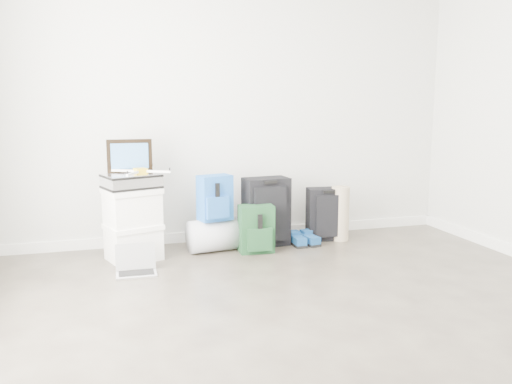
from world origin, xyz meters
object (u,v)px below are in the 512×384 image
object	(u,v)px
duffel_bag	(215,235)
large_suitcase	(266,212)
laptop	(136,266)
carry_on	(324,214)
briefcase	(131,181)
boxes_stack	(133,224)

from	to	relation	value
duffel_bag	large_suitcase	size ratio (longest dim) A/B	0.74
duffel_bag	laptop	size ratio (longest dim) A/B	1.48
large_suitcase	carry_on	bearing A→B (deg)	-2.28
briefcase	duffel_bag	distance (m)	0.93
duffel_bag	large_suitcase	world-z (taller)	large_suitcase
briefcase	laptop	distance (m)	0.75
briefcase	duffel_bag	xyz separation A→B (m)	(0.74, 0.06, -0.55)
boxes_stack	briefcase	size ratio (longest dim) A/B	1.43
boxes_stack	duffel_bag	xyz separation A→B (m)	(0.74, 0.06, -0.17)
boxes_stack	briefcase	world-z (taller)	briefcase
laptop	carry_on	bearing A→B (deg)	18.14
laptop	briefcase	bearing A→B (deg)	90.22
large_suitcase	carry_on	xyz separation A→B (m)	(0.62, 0.03, -0.07)
briefcase	large_suitcase	bearing A→B (deg)	-12.46
duffel_bag	large_suitcase	xyz separation A→B (m)	(0.52, 0.06, 0.18)
duffel_bag	laptop	world-z (taller)	duffel_bag
duffel_bag	carry_on	world-z (taller)	carry_on
boxes_stack	duffel_bag	world-z (taller)	boxes_stack
boxes_stack	laptop	size ratio (longest dim) A/B	1.93
duffel_bag	carry_on	size ratio (longest dim) A/B	0.93
large_suitcase	laptop	bearing A→B (deg)	-163.12
briefcase	duffel_bag	size ratio (longest dim) A/B	0.91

